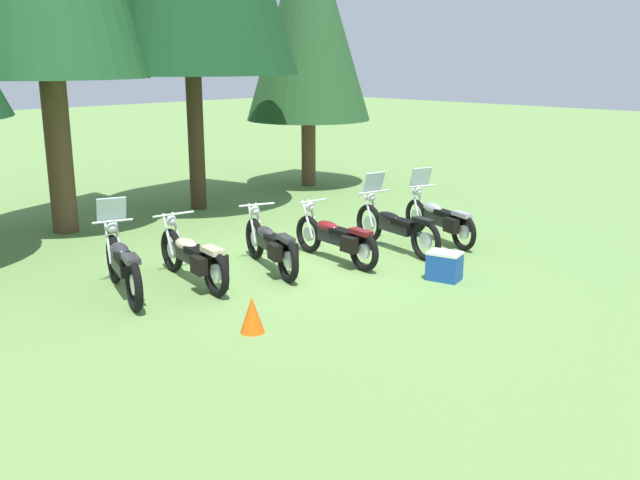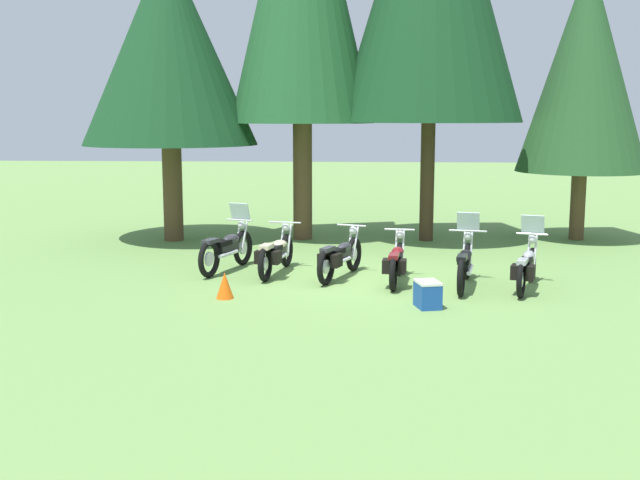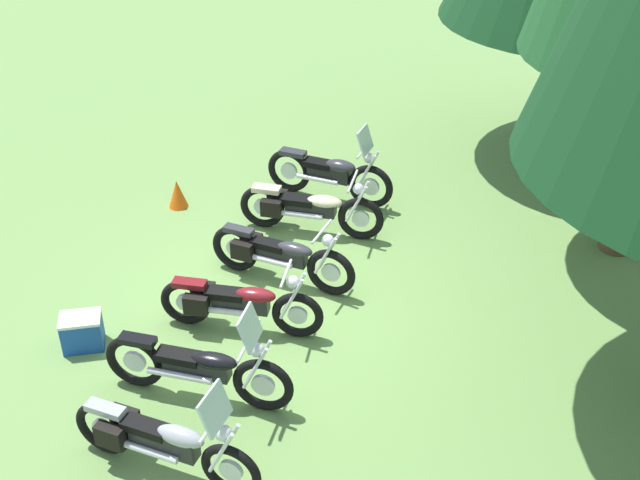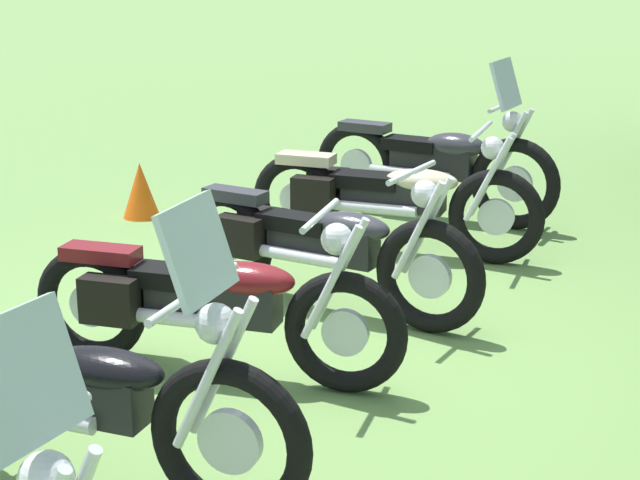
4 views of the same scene
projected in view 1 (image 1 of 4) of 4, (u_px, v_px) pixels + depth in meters
The scene contains 10 objects.
ground_plane at pixel (303, 265), 12.17m from camera, with size 80.00×80.00×0.00m, color #6B934C.
motorcycle_0 at pixel (123, 264), 10.52m from camera, with size 0.90×2.15×1.39m.
motorcycle_1 at pixel (194, 256), 11.06m from camera, with size 0.83×2.28×1.01m.
motorcycle_2 at pixel (271, 245), 11.77m from camera, with size 0.96×2.14×1.01m.
motorcycle_3 at pixel (337, 238), 12.26m from camera, with size 0.68×2.19×0.99m.
motorcycle_4 at pixel (395, 226), 12.97m from camera, with size 0.77×2.32×1.38m.
motorcycle_5 at pixel (440, 218), 13.63m from camera, with size 0.92×2.14×1.35m.
pine_tree_3 at pixel (308, 15), 18.61m from camera, with size 3.34×3.34×7.29m.
picnic_cooler at pixel (444, 266), 11.30m from camera, with size 0.49×0.59×0.46m.
traffic_cone at pixel (252, 315), 9.14m from camera, with size 0.32×0.32×0.48m, color #EA590F.
Camera 1 is at (-8.06, -8.45, 3.47)m, focal length 39.78 mm.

